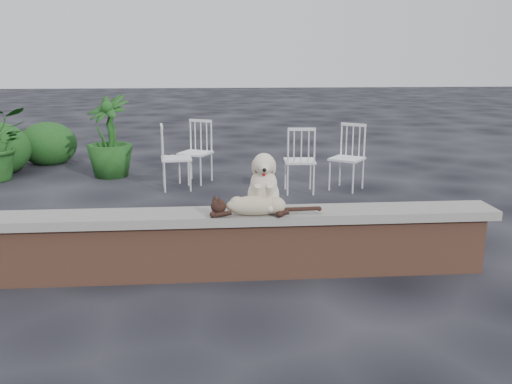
{
  "coord_description": "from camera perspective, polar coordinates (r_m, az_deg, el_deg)",
  "views": [
    {
      "loc": [
        0.62,
        -4.55,
        1.87
      ],
      "look_at": [
        1.01,
        0.2,
        0.7
      ],
      "focal_mm": 38.72,
      "sensor_mm": 36.0,
      "label": 1
    }
  ],
  "objects": [
    {
      "name": "chair_c",
      "position": [
        7.75,
        4.52,
        3.36
      ],
      "size": [
        0.59,
        0.59,
        0.94
      ],
      "primitive_type": null,
      "rotation": [
        0.0,
        0.0,
        3.09
      ],
      "color": "white",
      "rests_on": "ground"
    },
    {
      "name": "brick_wall",
      "position": [
        4.87,
        -11.83,
        -5.95
      ],
      "size": [
        6.0,
        0.3,
        0.5
      ],
      "primitive_type": "cube",
      "color": "brown",
      "rests_on": "ground"
    },
    {
      "name": "chair_d",
      "position": [
        8.0,
        9.38,
        3.54
      ],
      "size": [
        0.78,
        0.78,
        0.94
      ],
      "primitive_type": null,
      "rotation": [
        0.0,
        0.0,
        -0.65
      ],
      "color": "white",
      "rests_on": "ground"
    },
    {
      "name": "chair_b",
      "position": [
        8.42,
        -6.29,
        4.15
      ],
      "size": [
        0.75,
        0.75,
        0.94
      ],
      "primitive_type": null,
      "rotation": [
        0.0,
        0.0,
        -0.48
      ],
      "color": "white",
      "rests_on": "ground"
    },
    {
      "name": "cat",
      "position": [
        4.6,
        -0.04,
        -1.27
      ],
      "size": [
        1.12,
        0.34,
        0.19
      ],
      "primitive_type": null,
      "rotation": [
        0.0,
        0.0,
        -0.07
      ],
      "color": "tan",
      "rests_on": "capstone"
    },
    {
      "name": "capstone",
      "position": [
        4.78,
        -12.0,
        -2.67
      ],
      "size": [
        6.2,
        0.4,
        0.08
      ],
      "primitive_type": "cube",
      "color": "slate",
      "rests_on": "brick_wall"
    },
    {
      "name": "ground",
      "position": [
        4.96,
        -11.68,
        -8.67
      ],
      "size": [
        60.0,
        60.0,
        0.0
      ],
      "primitive_type": "plane",
      "color": "black",
      "rests_on": "ground"
    },
    {
      "name": "dog",
      "position": [
        4.71,
        0.78,
        1.21
      ],
      "size": [
        0.37,
        0.48,
        0.53
      ],
      "primitive_type": null,
      "rotation": [
        0.0,
        0.0,
        -0.07
      ],
      "color": "beige",
      "rests_on": "capstone"
    },
    {
      "name": "potted_plant_b",
      "position": [
        9.04,
        -14.95,
        5.57
      ],
      "size": [
        1.02,
        1.02,
        1.29
      ],
      "primitive_type": "imported",
      "rotation": [
        0.0,
        0.0,
        -0.65
      ],
      "color": "#1B3F12",
      "rests_on": "ground"
    },
    {
      "name": "chair_e",
      "position": [
        8.0,
        -8.25,
        3.59
      ],
      "size": [
        0.62,
        0.62,
        0.94
      ],
      "primitive_type": null,
      "rotation": [
        0.0,
        0.0,
        1.69
      ],
      "color": "white",
      "rests_on": "ground"
    }
  ]
}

